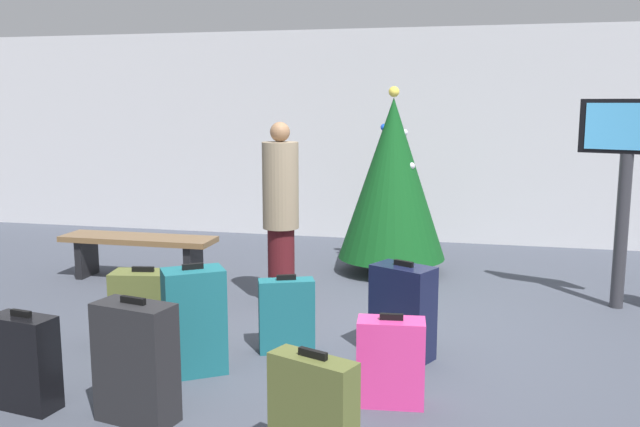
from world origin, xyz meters
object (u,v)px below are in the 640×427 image
at_px(suitcase_4, 403,312).
at_px(suitcase_6, 313,416).
at_px(suitcase_0, 136,363).
at_px(suitcase_5, 287,315).
at_px(traveller_0, 281,211).
at_px(flight_info_kiosk, 626,165).
at_px(suitcase_3, 25,362).
at_px(suitcase_1, 391,362).
at_px(waiting_bench, 139,246).
at_px(suitcase_7, 194,321).
at_px(holiday_tree, 392,179).
at_px(suitcase_2, 145,309).

relative_size(suitcase_4, suitcase_6, 1.11).
xyz_separation_m(suitcase_0, suitcase_5, (0.56, 1.33, -0.08)).
distance_m(suitcase_0, suitcase_5, 1.45).
distance_m(traveller_0, suitcase_5, 1.36).
bearing_deg(suitcase_4, flight_info_kiosk, 43.29).
relative_size(suitcase_0, suitcase_3, 1.21).
height_order(suitcase_0, suitcase_1, suitcase_0).
height_order(suitcase_0, suitcase_6, suitcase_0).
height_order(waiting_bench, suitcase_7, suitcase_7).
relative_size(suitcase_3, suitcase_4, 0.85).
distance_m(suitcase_0, suitcase_1, 1.58).
distance_m(waiting_bench, suitcase_1, 3.95).
relative_size(holiday_tree, suitcase_4, 2.78).
xyz_separation_m(holiday_tree, suitcase_4, (0.41, -2.60, -0.72)).
height_order(traveller_0, suitcase_1, traveller_0).
bearing_deg(holiday_tree, suitcase_6, -88.19).
distance_m(suitcase_1, suitcase_3, 2.31).
bearing_deg(suitcase_2, flight_info_kiosk, 26.80).
bearing_deg(suitcase_3, holiday_tree, 65.62).
bearing_deg(suitcase_6, suitcase_7, 135.37).
height_order(traveller_0, suitcase_2, traveller_0).
bearing_deg(suitcase_2, suitcase_6, -41.40).
bearing_deg(suitcase_2, suitcase_7, -34.29).
relative_size(suitcase_0, suitcase_1, 1.29).
distance_m(suitcase_3, suitcase_5, 1.88).
bearing_deg(suitcase_6, suitcase_3, 169.89).
distance_m(holiday_tree, suitcase_0, 4.19).
bearing_deg(suitcase_3, traveller_0, 68.92).
distance_m(holiday_tree, traveller_0, 1.75).
bearing_deg(waiting_bench, traveller_0, -18.05).
height_order(flight_info_kiosk, traveller_0, flight_info_kiosk).
distance_m(flight_info_kiosk, suitcase_5, 3.44).
bearing_deg(flight_info_kiosk, suitcase_1, -125.56).
distance_m(suitcase_0, suitcase_3, 0.77).
distance_m(suitcase_0, suitcase_4, 2.02).
xyz_separation_m(holiday_tree, suitcase_5, (-0.48, -2.67, -0.79)).
height_order(waiting_bench, suitcase_1, suitcase_1).
bearing_deg(suitcase_6, suitcase_0, 163.54).
relative_size(holiday_tree, traveller_0, 1.20).
bearing_deg(suitcase_6, traveller_0, 109.41).
distance_m(suitcase_6, suitcase_7, 1.60).
distance_m(suitcase_0, suitcase_2, 1.31).
height_order(waiting_bench, suitcase_6, suitcase_6).
bearing_deg(suitcase_0, suitcase_1, 21.55).
height_order(holiday_tree, flight_info_kiosk, holiday_tree).
bearing_deg(suitcase_3, suitcase_5, 45.00).
bearing_deg(suitcase_6, suitcase_1, 72.94).
height_order(suitcase_5, suitcase_7, suitcase_7).
distance_m(holiday_tree, suitcase_6, 4.41).
bearing_deg(waiting_bench, suitcase_0, -62.32).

